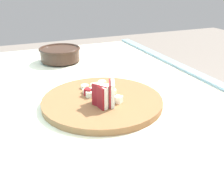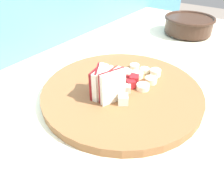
{
  "view_description": "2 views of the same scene",
  "coord_description": "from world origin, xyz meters",
  "px_view_note": "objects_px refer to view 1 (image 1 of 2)",
  "views": [
    {
      "loc": [
        -0.65,
        0.29,
        1.28
      ],
      "look_at": [
        0.01,
        0.02,
        0.98
      ],
      "focal_mm": 43.16,
      "sensor_mm": 36.0,
      "label": 1
    },
    {
      "loc": [
        -0.32,
        -0.16,
        1.22
      ],
      "look_at": [
        -0.03,
        0.05,
        0.97
      ],
      "focal_mm": 34.97,
      "sensor_mm": 36.0,
      "label": 2
    }
  ],
  "objects_px": {
    "cutting_board": "(102,101)",
    "apple_dice_pile": "(102,94)",
    "banana_slice_rows": "(98,89)",
    "ceramic_bowl": "(60,54)",
    "apple_wedge_fan": "(103,95)"
  },
  "relations": [
    {
      "from": "ceramic_bowl",
      "to": "apple_wedge_fan",
      "type": "bearing_deg",
      "value": -179.23
    },
    {
      "from": "apple_wedge_fan",
      "to": "ceramic_bowl",
      "type": "bearing_deg",
      "value": 0.77
    },
    {
      "from": "apple_dice_pile",
      "to": "ceramic_bowl",
      "type": "relative_size",
      "value": 0.62
    },
    {
      "from": "apple_dice_pile",
      "to": "banana_slice_rows",
      "type": "distance_m",
      "value": 0.05
    },
    {
      "from": "apple_dice_pile",
      "to": "ceramic_bowl",
      "type": "distance_m",
      "value": 0.45
    },
    {
      "from": "cutting_board",
      "to": "apple_wedge_fan",
      "type": "bearing_deg",
      "value": 163.65
    },
    {
      "from": "banana_slice_rows",
      "to": "ceramic_bowl",
      "type": "bearing_deg",
      "value": 3.68
    },
    {
      "from": "cutting_board",
      "to": "ceramic_bowl",
      "type": "height_order",
      "value": "ceramic_bowl"
    },
    {
      "from": "apple_dice_pile",
      "to": "banana_slice_rows",
      "type": "xyz_separation_m",
      "value": [
        0.05,
        -0.01,
        -0.0
      ]
    },
    {
      "from": "ceramic_bowl",
      "to": "banana_slice_rows",
      "type": "bearing_deg",
      "value": -176.32
    },
    {
      "from": "apple_wedge_fan",
      "to": "apple_dice_pile",
      "type": "bearing_deg",
      "value": -15.16
    },
    {
      "from": "apple_dice_pile",
      "to": "banana_slice_rows",
      "type": "relative_size",
      "value": 1.14
    },
    {
      "from": "cutting_board",
      "to": "apple_dice_pile",
      "type": "xyz_separation_m",
      "value": [
        0.01,
        -0.0,
        0.02
      ]
    },
    {
      "from": "ceramic_bowl",
      "to": "apple_dice_pile",
      "type": "bearing_deg",
      "value": -177.51
    },
    {
      "from": "cutting_board",
      "to": "apple_wedge_fan",
      "type": "relative_size",
      "value": 4.69
    }
  ]
}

